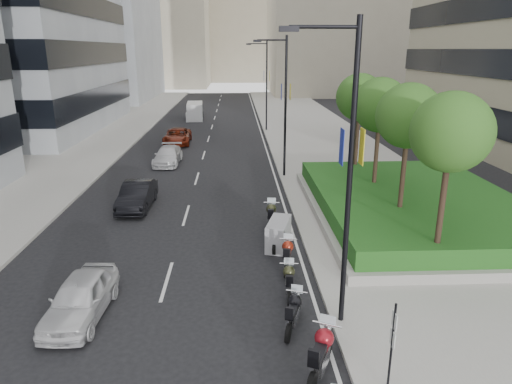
{
  "coord_description": "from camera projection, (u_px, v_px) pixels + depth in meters",
  "views": [
    {
      "loc": [
        1.12,
        -11.18,
        8.15
      ],
      "look_at": [
        2.0,
        8.43,
        2.0
      ],
      "focal_mm": 32.0,
      "sensor_mm": 36.0,
      "label": 1
    }
  ],
  "objects": [
    {
      "name": "lamp_post_1",
      "position": [
        283.0,
        100.0,
        28.87
      ],
      "size": [
        2.34,
        0.45,
        9.0
      ],
      "color": "black",
      "rests_on": "ground"
    },
    {
      "name": "motorcycle_5",
      "position": [
        278.0,
        234.0,
        19.52
      ],
      "size": [
        1.29,
        2.11,
        1.19
      ],
      "rotation": [
        0.0,
        0.0,
        1.3
      ],
      "color": "black",
      "rests_on": "ground"
    },
    {
      "name": "tree_1",
      "position": [
        409.0,
        116.0,
        19.42
      ],
      "size": [
        2.8,
        2.8,
        6.3
      ],
      "color": "#332319",
      "rests_on": "planter"
    },
    {
      "name": "sidewalk_left",
      "position": [
        91.0,
        143.0,
        41.12
      ],
      "size": [
        8.0,
        100.0,
        0.15
      ],
      "primitive_type": "cube",
      "color": "#9E9B93",
      "rests_on": "ground"
    },
    {
      "name": "car_c",
      "position": [
        168.0,
        156.0,
        33.75
      ],
      "size": [
        1.89,
        4.44,
        1.28
      ],
      "primitive_type": "imported",
      "rotation": [
        0.0,
        0.0,
        -0.02
      ],
      "color": "silver",
      "rests_on": "ground"
    },
    {
      "name": "tree_2",
      "position": [
        380.0,
        105.0,
        23.23
      ],
      "size": [
        2.8,
        2.8,
        6.3
      ],
      "color": "#332319",
      "rests_on": "planter"
    },
    {
      "name": "motorcycle_6",
      "position": [
        271.0,
        216.0,
        21.58
      ],
      "size": [
        0.76,
        2.29,
        1.14
      ],
      "rotation": [
        0.0,
        0.0,
        1.46
      ],
      "color": "black",
      "rests_on": "ground"
    },
    {
      "name": "delivery_van",
      "position": [
        195.0,
        112.0,
        55.18
      ],
      "size": [
        2.1,
        4.86,
        2.0
      ],
      "rotation": [
        0.0,
        0.0,
        0.06
      ],
      "color": "white",
      "rests_on": "ground"
    },
    {
      "name": "motorcycle_3",
      "position": [
        289.0,
        281.0,
        15.73
      ],
      "size": [
        0.66,
        1.97,
        0.98
      ],
      "rotation": [
        0.0,
        0.0,
        1.48
      ],
      "color": "black",
      "rests_on": "ground"
    },
    {
      "name": "planter",
      "position": [
        413.0,
        212.0,
        22.91
      ],
      "size": [
        10.0,
        14.0,
        0.4
      ],
      "primitive_type": "cube",
      "color": "#99958E",
      "rests_on": "sidewalk_right"
    },
    {
      "name": "tree_0",
      "position": [
        451.0,
        133.0,
        15.6
      ],
      "size": [
        2.8,
        2.8,
        6.3
      ],
      "color": "#332319",
      "rests_on": "planter"
    },
    {
      "name": "hedge",
      "position": [
        415.0,
        201.0,
        22.73
      ],
      "size": [
        9.4,
        13.4,
        0.8
      ],
      "primitive_type": "cube",
      "color": "#164F18",
      "rests_on": "planter"
    },
    {
      "name": "motorcycle_2",
      "position": [
        293.0,
        312.0,
        13.85
      ],
      "size": [
        0.85,
        1.95,
        1.0
      ],
      "rotation": [
        0.0,
        0.0,
        1.25
      ],
      "color": "black",
      "rests_on": "ground"
    },
    {
      "name": "lamp_post_0",
      "position": [
        345.0,
        166.0,
        12.67
      ],
      "size": [
        2.34,
        0.45,
        9.0
      ],
      "color": "black",
      "rests_on": "ground"
    },
    {
      "name": "ground",
      "position": [
        200.0,
        347.0,
        13.05
      ],
      "size": [
        160.0,
        160.0,
        0.0
      ],
      "primitive_type": "plane",
      "color": "black",
      "rests_on": "ground"
    },
    {
      "name": "tree_3",
      "position": [
        360.0,
        98.0,
        27.04
      ],
      "size": [
        2.8,
        2.8,
        6.3
      ],
      "color": "#332319",
      "rests_on": "planter"
    },
    {
      "name": "car_d",
      "position": [
        177.0,
        136.0,
        40.97
      ],
      "size": [
        2.38,
        4.99,
        1.37
      ],
      "primitive_type": "imported",
      "rotation": [
        0.0,
        0.0,
        0.02
      ],
      "color": "#5C190B",
      "rests_on": "ground"
    },
    {
      "name": "lane_edge",
      "position": [
        264.0,
        142.0,
        41.81
      ],
      "size": [
        0.12,
        100.0,
        0.01
      ],
      "primitive_type": "cube",
      "color": "silver",
      "rests_on": "ground"
    },
    {
      "name": "car_b",
      "position": [
        137.0,
        195.0,
        24.36
      ],
      "size": [
        1.56,
        4.25,
        1.39
      ],
      "primitive_type": "imported",
      "rotation": [
        0.0,
        0.0,
        -0.02
      ],
      "color": "black",
      "rests_on": "ground"
    },
    {
      "name": "car_a",
      "position": [
        81.0,
        298.0,
        14.39
      ],
      "size": [
        1.78,
        3.98,
        1.33
      ],
      "primitive_type": "imported",
      "rotation": [
        0.0,
        0.0,
        -0.05
      ],
      "color": "silver",
      "rests_on": "ground"
    },
    {
      "name": "building_grey_far",
      "position": [
        80.0,
        5.0,
        74.28
      ],
      "size": [
        22.0,
        26.0,
        30.0
      ],
      "primitive_type": "cube",
      "color": "gray",
      "rests_on": "ground"
    },
    {
      "name": "building_cream_centre",
      "position": [
        237.0,
        7.0,
        121.85
      ],
      "size": [
        30.0,
        24.0,
        38.0
      ],
      "primitive_type": "cube",
      "color": "#B7AD93",
      "rests_on": "ground"
    },
    {
      "name": "sidewalk_right",
      "position": [
        321.0,
        141.0,
        42.01
      ],
      "size": [
        10.0,
        100.0,
        0.15
      ],
      "primitive_type": "cube",
      "color": "#9E9B93",
      "rests_on": "ground"
    },
    {
      "name": "lane_centre",
      "position": [
        207.0,
        143.0,
        41.59
      ],
      "size": [
        0.12,
        100.0,
        0.01
      ],
      "primitive_type": "cube",
      "color": "silver",
      "rests_on": "ground"
    },
    {
      "name": "motorcycle_4",
      "position": [
        287.0,
        255.0,
        17.63
      ],
      "size": [
        0.7,
        2.09,
        1.04
      ],
      "rotation": [
        0.0,
        0.0,
        1.4
      ],
      "color": "black",
      "rests_on": "ground"
    },
    {
      "name": "building_cream_left",
      "position": [
        149.0,
        8.0,
        102.54
      ],
      "size": [
        26.0,
        24.0,
        34.0
      ],
      "primitive_type": "cube",
      "color": "#B7AD93",
      "rests_on": "ground"
    },
    {
      "name": "motorcycle_1",
      "position": [
        321.0,
        353.0,
        11.81
      ],
      "size": [
        1.18,
        2.23,
        1.19
      ],
      "rotation": [
        0.0,
        0.0,
        1.14
      ],
      "color": "black",
      "rests_on": "ground"
    },
    {
      "name": "parking_sign",
      "position": [
        392.0,
        342.0,
        10.91
      ],
      "size": [
        0.06,
        0.32,
        2.5
      ],
      "color": "black",
      "rests_on": "ground"
    },
    {
      "name": "lamp_post_2",
      "position": [
        265.0,
        81.0,
        46.03
      ],
      "size": [
        2.34,
        0.45,
        9.0
      ],
      "color": "black",
      "rests_on": "ground"
    }
  ]
}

